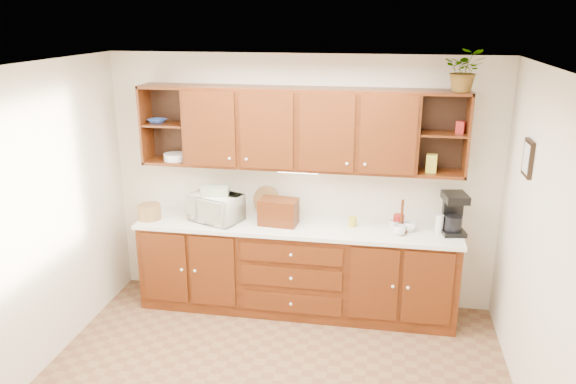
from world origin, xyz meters
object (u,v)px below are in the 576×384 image
at_px(coffee_maker, 453,213).
at_px(bread_box, 279,212).
at_px(microwave, 216,207).
at_px(potted_plant, 465,70).

bearing_deg(coffee_maker, bread_box, 172.87).
distance_m(microwave, coffee_maker, 2.35).
xyz_separation_m(bread_box, potted_plant, (1.68, 0.09, 1.41)).
bearing_deg(bread_box, potted_plant, 7.90).
xyz_separation_m(microwave, bread_box, (0.65, 0.01, -0.01)).
xyz_separation_m(microwave, coffee_maker, (2.35, 0.09, 0.05)).
height_order(microwave, bread_box, microwave).
xyz_separation_m(microwave, potted_plant, (2.33, 0.10, 1.40)).
height_order(microwave, coffee_maker, coffee_maker).
bearing_deg(bread_box, coffee_maker, 7.59).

